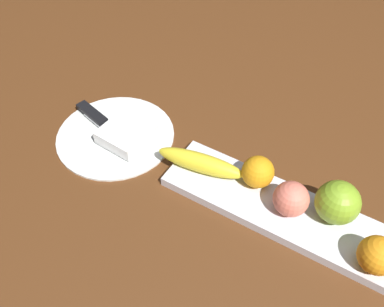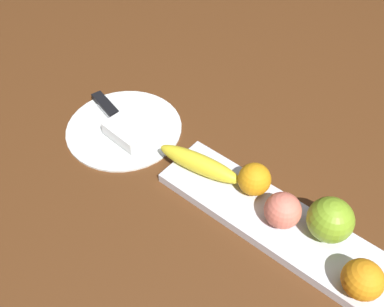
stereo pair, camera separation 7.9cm
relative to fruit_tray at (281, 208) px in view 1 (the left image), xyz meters
name	(u,v)px [view 1 (the left image)]	position (x,y,z in m)	size (l,w,h in m)	color
ground_plane	(269,208)	(-0.02, 0.00, -0.01)	(2.40, 2.40, 0.00)	#532E14
fruit_tray	(281,208)	(0.00, 0.00, 0.00)	(0.45, 0.12, 0.02)	silver
apple	(338,202)	(0.08, 0.03, 0.05)	(0.08, 0.08, 0.08)	#82AF27
banana	(200,163)	(-0.17, -0.01, 0.03)	(0.17, 0.04, 0.04)	yellow
orange_near_apple	(258,172)	(-0.06, 0.02, 0.04)	(0.06, 0.06, 0.06)	orange
orange_near_banana	(378,255)	(0.17, -0.03, 0.04)	(0.06, 0.06, 0.06)	orange
peach	(290,201)	(0.01, -0.01, 0.04)	(0.06, 0.06, 0.06)	#EB7660
dinner_plate	(116,134)	(-0.38, 0.00, 0.00)	(0.25, 0.25, 0.01)	white
folded_napkin	(127,133)	(-0.35, 0.00, 0.01)	(0.10, 0.10, 0.03)	white
knife	(96,117)	(-0.45, 0.01, 0.00)	(0.18, 0.06, 0.01)	silver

